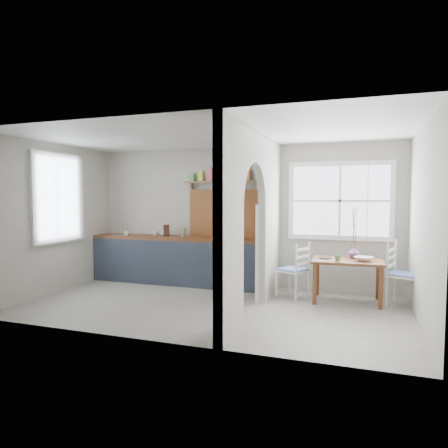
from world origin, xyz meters
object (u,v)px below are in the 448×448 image
(chair_left, at_px, (293,269))
(vase, at_px, (354,252))
(chair_right, at_px, (405,274))
(dining_table, at_px, (347,281))
(kettle, at_px, (261,233))

(chair_left, height_order, vase, chair_left)
(chair_right, bearing_deg, dining_table, 110.15)
(kettle, bearing_deg, chair_right, -24.98)
(chair_left, height_order, kettle, kettle)
(chair_left, bearing_deg, vase, 123.17)
(chair_left, bearing_deg, dining_table, 110.47)
(dining_table, xyz_separation_m, chair_left, (-0.88, 0.06, 0.12))
(chair_left, relative_size, kettle, 3.79)
(dining_table, xyz_separation_m, vase, (0.09, 0.21, 0.43))
(vase, bearing_deg, chair_right, -15.04)
(kettle, bearing_deg, dining_table, -29.87)
(dining_table, relative_size, vase, 5.68)
(kettle, distance_m, vase, 1.61)
(kettle, bearing_deg, chair_left, -42.16)
(dining_table, distance_m, chair_right, 0.86)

